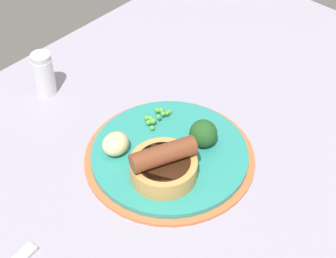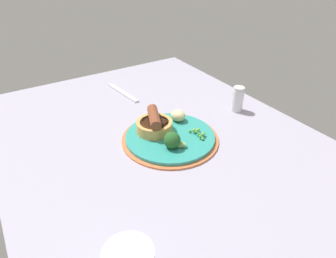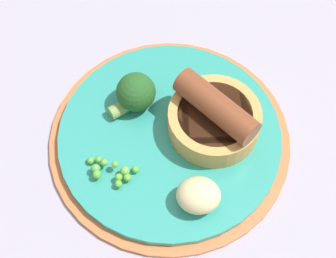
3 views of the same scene
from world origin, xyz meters
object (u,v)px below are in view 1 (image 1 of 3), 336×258
at_px(sausage_pudding, 163,165).
at_px(potato_chunk_0, 116,144).
at_px(dinner_plate, 170,156).
at_px(pea_pile, 157,116).
at_px(broccoli_floret_near, 203,133).
at_px(salt_shaker, 44,74).

height_order(sausage_pudding, potato_chunk_0, sausage_pudding).
height_order(dinner_plate, pea_pile, pea_pile).
distance_m(broccoli_floret_near, salt_shaker, 0.30).
bearing_deg(pea_pile, potato_chunk_0, -178.42).
distance_m(dinner_plate, salt_shaker, 0.27).
distance_m(broccoli_floret_near, potato_chunk_0, 0.13).
distance_m(sausage_pudding, broccoli_floret_near, 0.09).
height_order(sausage_pudding, pea_pile, sausage_pudding).
bearing_deg(pea_pile, broccoli_floret_near, -84.01).
height_order(sausage_pudding, broccoli_floret_near, sausage_pudding).
xyz_separation_m(pea_pile, broccoli_floret_near, (0.01, -0.09, 0.01)).
relative_size(sausage_pudding, pea_pile, 1.79).
height_order(broccoli_floret_near, potato_chunk_0, broccoli_floret_near).
bearing_deg(sausage_pudding, broccoli_floret_near, -156.61).
relative_size(pea_pile, salt_shaker, 0.69).
relative_size(broccoli_floret_near, salt_shaker, 0.66).
xyz_separation_m(dinner_plate, pea_pile, (0.04, 0.06, 0.02)).
relative_size(pea_pile, broccoli_floret_near, 1.04).
bearing_deg(sausage_pudding, salt_shaker, -69.39).
distance_m(dinner_plate, broccoli_floret_near, 0.06).
xyz_separation_m(dinner_plate, broccoli_floret_near, (0.05, -0.02, 0.03)).
bearing_deg(broccoli_floret_near, pea_pile, -138.70).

